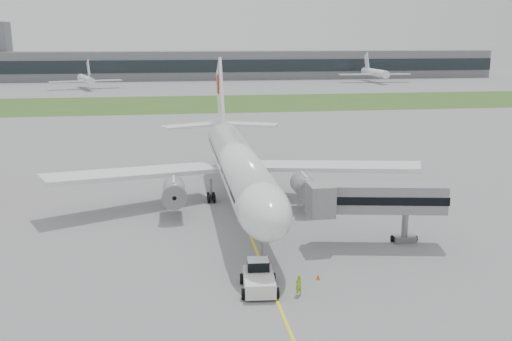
{
  "coord_description": "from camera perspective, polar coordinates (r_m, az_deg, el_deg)",
  "views": [
    {
      "loc": [
        -8.13,
        -64.79,
        21.05
      ],
      "look_at": [
        1.97,
        2.0,
        5.16
      ],
      "focal_mm": 40.0,
      "sensor_mm": 36.0,
      "label": 1
    }
  ],
  "objects": [
    {
      "name": "ground",
      "position": [
        68.61,
        -1.38,
        -4.63
      ],
      "size": [
        600.0,
        600.0,
        0.0
      ],
      "primitive_type": "plane",
      "color": "gray",
      "rests_on": "ground"
    },
    {
      "name": "apron_markings",
      "position": [
        63.91,
        -0.81,
        -6.0
      ],
      "size": [
        70.0,
        70.0,
        0.04
      ],
      "primitive_type": null,
      "color": "#FFEE16",
      "rests_on": "ground"
    },
    {
      "name": "grass_strip",
      "position": [
        186.16,
        -6.08,
        6.67
      ],
      "size": [
        600.0,
        50.0,
        0.02
      ],
      "primitive_type": "cube",
      "color": "#305C22",
      "rests_on": "ground"
    },
    {
      "name": "terminal_building",
      "position": [
        295.11,
        -7.13,
        10.41
      ],
      "size": [
        320.0,
        22.3,
        14.0
      ],
      "color": "gray",
      "rests_on": "ground"
    },
    {
      "name": "control_tower",
      "position": [
        308.6,
        -24.23,
        8.18
      ],
      "size": [
        12.0,
        12.0,
        56.0
      ],
      "primitive_type": null,
      "color": "gray",
      "rests_on": "ground"
    },
    {
      "name": "airliner",
      "position": [
        71.81,
        -1.9,
        0.85
      ],
      "size": [
        48.13,
        53.95,
        17.88
      ],
      "color": "white",
      "rests_on": "ground"
    },
    {
      "name": "pushback_tug",
      "position": [
        49.38,
        0.27,
        -10.62
      ],
      "size": [
        3.41,
        4.76,
        2.33
      ],
      "rotation": [
        0.0,
        0.0,
        -0.08
      ],
      "color": "white",
      "rests_on": "ground"
    },
    {
      "name": "jet_bridge",
      "position": [
        59.7,
        11.48,
        -2.78
      ],
      "size": [
        14.38,
        5.29,
        6.56
      ],
      "rotation": [
        0.0,
        0.0,
        -0.18
      ],
      "color": "gray",
      "rests_on": "ground"
    },
    {
      "name": "safety_cone_left",
      "position": [
        49.2,
        1.16,
        -11.73
      ],
      "size": [
        0.42,
        0.42,
        0.57
      ],
      "primitive_type": "cone",
      "color": "#FF5F0D",
      "rests_on": "ground"
    },
    {
      "name": "safety_cone_right",
      "position": [
        51.76,
        6.23,
        -10.52
      ],
      "size": [
        0.39,
        0.39,
        0.54
      ],
      "primitive_type": "cone",
      "color": "#FF5F0D",
      "rests_on": "ground"
    },
    {
      "name": "ground_crew_near",
      "position": [
        48.47,
        4.27,
        -11.32
      ],
      "size": [
        0.81,
        0.71,
        1.86
      ],
      "primitive_type": "imported",
      "rotation": [
        0.0,
        0.0,
        3.63
      ],
      "color": "#8FC320",
      "rests_on": "ground"
    },
    {
      "name": "distant_aircraft_left",
      "position": [
        248.17,
        -16.59,
        7.83
      ],
      "size": [
        35.5,
        33.19,
        11.2
      ],
      "primitive_type": null,
      "rotation": [
        0.0,
        0.0,
        0.29
      ],
      "color": "white",
      "rests_on": "ground"
    },
    {
      "name": "distant_aircraft_right",
      "position": [
        278.62,
        11.76,
        8.63
      ],
      "size": [
        34.45,
        30.51,
        13.0
      ],
      "primitive_type": null,
      "rotation": [
        0.0,
        0.0,
        -0.01
      ],
      "color": "white",
      "rests_on": "ground"
    }
  ]
}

